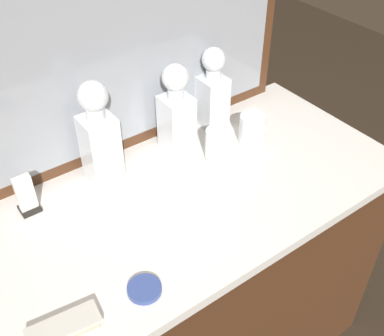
{
  "coord_description": "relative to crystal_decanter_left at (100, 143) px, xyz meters",
  "views": [
    {
      "loc": [
        -0.57,
        -0.78,
        1.7
      ],
      "look_at": [
        0.0,
        0.0,
        0.9
      ],
      "focal_mm": 44.76,
      "sensor_mm": 36.0,
      "label": 1
    }
  ],
  "objects": [
    {
      "name": "dresser",
      "position": [
        0.17,
        -0.18,
        -0.53
      ],
      "size": [
        1.19,
        0.6,
        0.82
      ],
      "color": "#472816",
      "rests_on": "ground_plane"
    },
    {
      "name": "dresser_mirror",
      "position": [
        0.17,
        0.1,
        0.18
      ],
      "size": [
        1.05,
        0.03,
        0.61
      ],
      "color": "#472816",
      "rests_on": "dresser"
    },
    {
      "name": "crystal_decanter_left",
      "position": [
        0.0,
        0.0,
        0.0
      ],
      "size": [
        0.09,
        0.09,
        0.31
      ],
      "color": "white",
      "rests_on": "dresser"
    },
    {
      "name": "crystal_decanter_right",
      "position": [
        0.25,
        0.0,
        -0.01
      ],
      "size": [
        0.09,
        0.09,
        0.27
      ],
      "color": "white",
      "rests_on": "dresser"
    },
    {
      "name": "crystal_decanter_far_left",
      "position": [
        0.41,
        0.04,
        -0.02
      ],
      "size": [
        0.08,
        0.08,
        0.26
      ],
      "color": "white",
      "rests_on": "dresser"
    },
    {
      "name": "crystal_tumbler_right",
      "position": [
        0.45,
        -0.11,
        -0.08
      ],
      "size": [
        0.08,
        0.08,
        0.09
      ],
      "color": "white",
      "rests_on": "dresser"
    },
    {
      "name": "crystal_tumbler_front",
      "position": [
        0.31,
        -0.12,
        -0.08
      ],
      "size": [
        0.07,
        0.07,
        0.1
      ],
      "color": "white",
      "rests_on": "dresser"
    },
    {
      "name": "silver_brush_front",
      "position": [
        -0.29,
        -0.38,
        -0.11
      ],
      "size": [
        0.15,
        0.07,
        0.02
      ],
      "color": "#B7A88C",
      "rests_on": "dresser"
    },
    {
      "name": "porcelain_dish",
      "position": [
        -0.11,
        -0.39,
        -0.12
      ],
      "size": [
        0.08,
        0.08,
        0.01
      ],
      "color": "#33478C",
      "rests_on": "dresser"
    },
    {
      "name": "napkin_holder",
      "position": [
        -0.22,
        0.01,
        -0.08
      ],
      "size": [
        0.05,
        0.05,
        0.11
      ],
      "color": "black",
      "rests_on": "dresser"
    }
  ]
}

